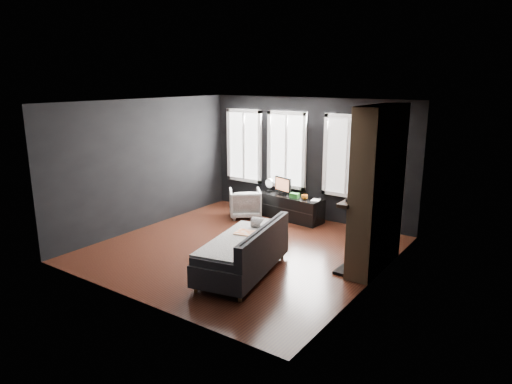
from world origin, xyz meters
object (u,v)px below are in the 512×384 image
Objects in this scene: mantel_vase at (373,184)px; mug at (304,196)px; book at (312,195)px; sofa at (243,249)px; armchair at (245,202)px; monitor at (283,185)px; media_console at (290,207)px.

mug is at bearing 152.49° from mantel_vase.
mug is 0.74× the size of mantel_vase.
mantel_vase reaches higher than mug.
mantel_vase is at bearing -30.89° from book.
sofa reaches higher than book.
monitor reaches higher than armchair.
sofa reaches higher than mug.
book reaches higher than media_console.
monitor is 2.13× the size of book.
sofa is 14.17× the size of mug.
media_console is 8.36× the size of mantel_vase.
mantel_vase is (1.39, 1.93, 0.90)m from sofa.
media_console is 0.70m from book.
book is (1.51, 0.39, 0.30)m from armchair.
monitor reaches higher than media_console.
book is 2.10m from mantel_vase.
mug is at bearing 153.85° from armchair.
mug is (0.63, -0.13, -0.16)m from monitor.
media_console is 0.54m from monitor.
mantel_vase is (2.29, -1.07, 1.05)m from media_console.
mug reaches higher than media_console.
monitor reaches higher than book.
mug is (0.42, -0.10, 0.34)m from media_console.
monitor reaches higher than sofa.
book is 1.26× the size of mantel_vase.
armchair is 0.95m from monitor.
sofa is 10.46× the size of mantel_vase.
mantel_vase is (1.87, -0.97, 0.71)m from mug.
monitor is (0.72, 0.47, 0.41)m from armchair.
monitor is 2.68× the size of mantel_vase.
sofa reaches higher than armchair.
armchair is 5.15× the size of mug.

